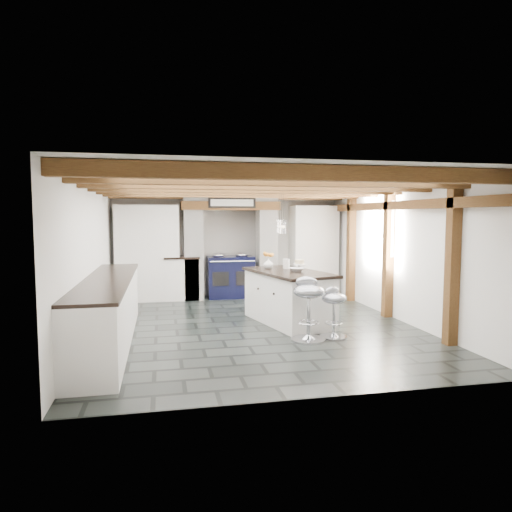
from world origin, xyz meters
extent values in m
plane|color=black|center=(0.00, 0.00, 0.00)|extent=(6.00, 6.00, 0.00)
plane|color=white|center=(0.00, 3.00, 1.15)|extent=(5.00, 0.00, 5.00)
plane|color=white|center=(-2.50, 0.00, 1.15)|extent=(0.00, 6.00, 6.00)
plane|color=white|center=(2.50, 0.00, 1.15)|extent=(0.00, 6.00, 6.00)
plane|color=white|center=(0.00, 0.00, 2.30)|extent=(6.00, 6.00, 0.00)
cube|color=silver|center=(-0.80, 2.70, 0.95)|extent=(0.40, 0.60, 1.90)
cube|color=silver|center=(0.80, 2.70, 0.95)|extent=(0.40, 0.60, 1.90)
cube|color=brown|center=(0.00, 2.70, 1.99)|extent=(2.10, 0.65, 0.18)
cube|color=silver|center=(0.00, 2.70, 2.15)|extent=(2.00, 0.60, 0.31)
cube|color=black|center=(0.00, 2.38, 2.05)|extent=(1.00, 0.03, 0.22)
cube|color=silver|center=(0.00, 2.36, 2.05)|extent=(0.90, 0.01, 0.14)
cube|color=white|center=(-1.75, 2.70, 1.00)|extent=(1.30, 0.58, 2.00)
cube|color=white|center=(1.90, 2.70, 1.00)|extent=(1.00, 0.58, 2.00)
cube|color=white|center=(-2.20, -0.60, 0.44)|extent=(0.60, 3.80, 0.88)
cube|color=black|center=(-2.20, -0.60, 0.90)|extent=(0.64, 3.80, 0.04)
cube|color=white|center=(-1.05, 2.70, 0.44)|extent=(0.70, 0.60, 0.88)
cube|color=black|center=(-1.05, 2.70, 0.90)|extent=(0.74, 0.64, 0.04)
cube|color=brown|center=(2.42, 0.00, 1.95)|extent=(0.15, 5.80, 0.14)
plane|color=white|center=(2.48, 0.60, 1.55)|extent=(0.00, 0.90, 0.90)
cube|color=brown|center=(0.00, -2.60, 2.21)|extent=(5.00, 0.16, 0.16)
cube|color=brown|center=(0.00, -1.73, 2.21)|extent=(5.00, 0.16, 0.16)
cube|color=brown|center=(0.00, -0.87, 2.21)|extent=(5.00, 0.16, 0.16)
cube|color=brown|center=(0.00, 0.00, 2.21)|extent=(5.00, 0.16, 0.16)
cube|color=brown|center=(0.00, 0.87, 2.21)|extent=(5.00, 0.16, 0.16)
cube|color=brown|center=(0.00, 1.73, 2.21)|extent=(5.00, 0.16, 0.16)
cube|color=brown|center=(0.00, 2.60, 2.21)|extent=(5.00, 0.16, 0.16)
cube|color=brown|center=(2.42, -1.60, 1.15)|extent=(0.15, 0.15, 2.30)
cube|color=brown|center=(2.42, 0.20, 1.15)|extent=(0.15, 0.15, 2.30)
cube|color=brown|center=(2.42, 1.80, 1.15)|extent=(0.15, 0.15, 2.30)
cylinder|color=black|center=(0.45, -0.05, 1.93)|extent=(0.01, 0.01, 0.56)
cylinder|color=white|center=(0.45, -0.05, 1.60)|extent=(0.09, 0.09, 0.22)
cylinder|color=black|center=(0.50, 0.25, 1.93)|extent=(0.01, 0.01, 0.56)
cylinder|color=white|center=(0.50, 0.25, 1.60)|extent=(0.09, 0.09, 0.22)
cylinder|color=black|center=(0.55, 0.55, 1.93)|extent=(0.01, 0.01, 0.56)
cylinder|color=white|center=(0.55, 0.55, 1.60)|extent=(0.09, 0.09, 0.22)
cube|color=black|center=(0.00, 2.68, 0.45)|extent=(1.00, 0.60, 0.90)
ellipsoid|color=silver|center=(-0.25, 2.68, 0.93)|extent=(0.28, 0.28, 0.11)
ellipsoid|color=silver|center=(0.25, 2.68, 0.93)|extent=(0.28, 0.28, 0.11)
cylinder|color=silver|center=(0.00, 2.36, 0.82)|extent=(0.95, 0.03, 0.03)
cube|color=black|center=(-0.25, 2.38, 0.45)|extent=(0.35, 0.02, 0.30)
cube|color=black|center=(0.25, 2.38, 0.45)|extent=(0.35, 0.02, 0.30)
cube|color=white|center=(0.60, 0.12, 0.41)|extent=(1.22, 1.83, 0.82)
cube|color=black|center=(0.60, 0.12, 0.84)|extent=(1.31, 1.92, 0.05)
imported|color=white|center=(0.35, 0.54, 0.95)|extent=(0.21, 0.21, 0.18)
ellipsoid|color=orange|center=(0.35, 0.54, 1.10)|extent=(0.19, 0.19, 0.11)
cylinder|color=white|center=(0.65, 0.47, 0.95)|extent=(0.11, 0.11, 0.17)
imported|color=white|center=(0.71, 0.05, 0.90)|extent=(0.29, 0.29, 0.06)
cylinder|color=white|center=(0.81, 0.22, 0.91)|extent=(0.05, 0.05, 0.09)
cylinder|color=white|center=(0.81, 0.22, 0.97)|extent=(0.20, 0.20, 0.01)
cylinder|color=tan|center=(0.81, 0.22, 1.01)|extent=(0.16, 0.16, 0.07)
cylinder|color=silver|center=(0.98, -0.94, 0.01)|extent=(0.40, 0.40, 0.03)
cone|color=silver|center=(0.98, -0.94, 0.05)|extent=(0.18, 0.18, 0.07)
cylinder|color=silver|center=(0.98, -0.94, 0.30)|extent=(0.05, 0.05, 0.50)
torus|color=silver|center=(0.98, -0.94, 0.22)|extent=(0.25, 0.25, 0.02)
ellipsoid|color=gray|center=(0.98, -0.94, 0.58)|extent=(0.46, 0.46, 0.16)
ellipsoid|color=gray|center=(0.95, -0.85, 0.67)|extent=(0.27, 0.18, 0.14)
cylinder|color=silver|center=(0.56, -1.02, 0.02)|extent=(0.49, 0.49, 0.03)
cone|color=silver|center=(0.56, -1.02, 0.07)|extent=(0.22, 0.22, 0.09)
cylinder|color=silver|center=(0.56, -1.02, 0.37)|extent=(0.06, 0.06, 0.61)
torus|color=silver|center=(0.56, -1.02, 0.27)|extent=(0.31, 0.31, 0.02)
ellipsoid|color=gray|center=(0.56, -1.02, 0.71)|extent=(0.58, 0.58, 0.20)
ellipsoid|color=gray|center=(0.61, -0.92, 0.83)|extent=(0.34, 0.23, 0.17)
camera|label=1|loc=(-1.45, -7.10, 1.77)|focal=32.00mm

